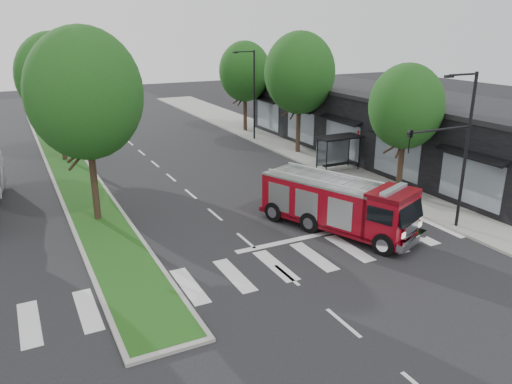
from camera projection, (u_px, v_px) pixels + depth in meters
ground at (246, 241)px, 24.53m from camera, size 140.00×140.00×0.00m
sidewalk_right at (336, 162)px, 38.32m from camera, size 5.00×80.00×0.15m
median at (69, 166)px, 37.17m from camera, size 3.00×50.00×0.15m
storefront_row at (384, 126)px, 39.48m from camera, size 8.00×30.00×5.00m
bus_shelter at (337, 144)px, 35.57m from camera, size 3.20×1.60×2.61m
tree_right_near at (406, 107)px, 29.40m from camera, size 4.40×4.40×8.05m
tree_right_mid at (300, 73)px, 39.24m from camera, size 5.60×5.60×9.72m
tree_right_far at (245, 72)px, 47.90m from camera, size 5.00×5.00×8.73m
tree_median_near at (85, 94)px, 24.87m from camera, size 5.80×5.80×10.16m
tree_median_far at (55, 76)px, 36.82m from camera, size 5.60×5.60×9.72m
streetlight_right_near at (455, 142)px, 24.21m from camera, size 4.08×0.22×8.00m
streetlight_right_far at (253, 91)px, 44.46m from camera, size 2.11×0.20×8.00m
fire_engine at (337, 204)px, 25.40m from camera, size 5.52×8.77×2.93m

